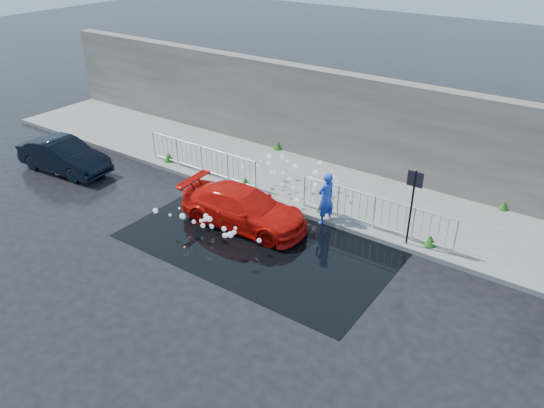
% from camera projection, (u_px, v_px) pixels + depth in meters
% --- Properties ---
extents(ground, '(90.00, 90.00, 0.00)m').
position_uv_depth(ground, '(229.00, 250.00, 15.56)').
color(ground, black).
rests_on(ground, ground).
extents(pavement, '(30.00, 4.00, 0.15)m').
position_uv_depth(pavement, '(316.00, 186.00, 19.12)').
color(pavement, '#61615C').
rests_on(pavement, ground).
extents(curb, '(30.00, 0.25, 0.16)m').
position_uv_depth(curb, '(286.00, 207.00, 17.68)').
color(curb, '#61615C').
rests_on(curb, ground).
extents(retaining_wall, '(30.00, 0.60, 3.50)m').
position_uv_depth(retaining_wall, '(349.00, 121.00, 19.83)').
color(retaining_wall, '#525045').
rests_on(retaining_wall, pavement).
extents(puddle, '(8.00, 5.00, 0.01)m').
position_uv_depth(puddle, '(263.00, 240.00, 16.02)').
color(puddle, black).
rests_on(puddle, ground).
extents(sign_post, '(0.45, 0.06, 2.50)m').
position_uv_depth(sign_post, '(413.00, 196.00, 14.84)').
color(sign_post, black).
rests_on(sign_post, ground).
extents(railing_left, '(5.05, 0.05, 1.10)m').
position_uv_depth(railing_left, '(202.00, 158.00, 19.64)').
color(railing_left, silver).
rests_on(railing_left, pavement).
extents(railing_right, '(5.05, 0.05, 1.10)m').
position_uv_depth(railing_right, '(374.00, 211.00, 16.10)').
color(railing_right, silver).
rests_on(railing_right, pavement).
extents(weeds, '(12.17, 3.93, 0.39)m').
position_uv_depth(weeds, '(301.00, 183.00, 18.74)').
color(weeds, '#1F4712').
rests_on(weeds, pavement).
extents(water_spray, '(3.56, 5.64, 1.10)m').
position_uv_depth(water_spray, '(261.00, 193.00, 17.07)').
color(water_spray, white).
rests_on(water_spray, ground).
extents(red_car, '(4.30, 1.99, 1.22)m').
position_uv_depth(red_car, '(244.00, 208.00, 16.55)').
color(red_car, red).
rests_on(red_car, ground).
extents(dark_car, '(3.92, 1.67, 1.26)m').
position_uv_depth(dark_car, '(64.00, 156.00, 20.12)').
color(dark_car, black).
rests_on(dark_car, ground).
extents(person, '(0.61, 0.74, 1.75)m').
position_uv_depth(person, '(326.00, 198.00, 16.54)').
color(person, blue).
rests_on(person, ground).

